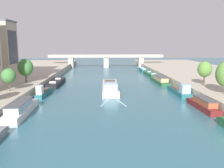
{
  "coord_description": "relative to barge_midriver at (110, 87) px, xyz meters",
  "views": [
    {
      "loc": [
        -2.58,
        -18.28,
        12.86
      ],
      "look_at": [
        0.0,
        39.3,
        3.07
      ],
      "focal_mm": 37.9,
      "sensor_mm": 36.0,
      "label": 1
    }
  ],
  "objects": [
    {
      "name": "barge_midriver",
      "position": [
        0.0,
        0.0,
        0.0
      ],
      "size": [
        4.66,
        23.13,
        3.13
      ],
      "color": "silver",
      "rests_on": "ground"
    },
    {
      "name": "wake_behind_barge",
      "position": [
        0.08,
        -14.61,
        -0.96
      ],
      "size": [
        5.6,
        5.93,
        0.03
      ],
      "color": "#A5D1DB",
      "rests_on": "ground"
    },
    {
      "name": "moored_boat_left_lone",
      "position": [
        -17.38,
        -22.37,
        0.12
      ],
      "size": [
        3.46,
        15.11,
        2.6
      ],
      "color": "silver",
      "rests_on": "ground"
    },
    {
      "name": "moored_boat_left_near",
      "position": [
        -16.99,
        -6.54,
        -0.06
      ],
      "size": [
        2.17,
        11.16,
        3.14
      ],
      "color": "#23666B",
      "rests_on": "ground"
    },
    {
      "name": "moored_boat_left_far",
      "position": [
        -16.92,
        9.66,
        -0.28
      ],
      "size": [
        3.69,
        16.84,
        2.45
      ],
      "color": "black",
      "rests_on": "ground"
    },
    {
      "name": "moored_boat_right_far",
      "position": [
        17.73,
        -20.51,
        0.02
      ],
      "size": [
        2.64,
        11.78,
        2.39
      ],
      "color": "maroon",
      "rests_on": "ground"
    },
    {
      "name": "moored_boat_right_upstream",
      "position": [
        17.73,
        -6.29,
        -0.04
      ],
      "size": [
        2.85,
        13.2,
        3.2
      ],
      "color": "#23666B",
      "rests_on": "ground"
    },
    {
      "name": "moored_boat_right_near",
      "position": [
        17.03,
        11.67,
        0.03
      ],
      "size": [
        3.42,
        15.85,
        2.42
      ],
      "color": "#235633",
      "rests_on": "ground"
    },
    {
      "name": "moored_boat_right_lone",
      "position": [
        17.66,
        29.71,
        -0.36
      ],
      "size": [
        3.59,
        16.15,
        2.28
      ],
      "color": "#235633",
      "rests_on": "ground"
    },
    {
      "name": "moored_boat_right_midway",
      "position": [
        17.23,
        45.33,
        -0.32
      ],
      "size": [
        2.92,
        13.49,
        2.36
      ],
      "color": "#23666B",
      "rests_on": "ground"
    },
    {
      "name": "tree_left_second",
      "position": [
        -23.41,
        -11.38,
        4.78
      ],
      "size": [
        3.21,
        3.21,
        5.15
      ],
      "color": "brown",
      "rests_on": "quay_left"
    },
    {
      "name": "tree_left_nearest",
      "position": [
        -23.3,
        0.34,
        5.5
      ],
      "size": [
        4.15,
        4.15,
        6.55
      ],
      "color": "brown",
      "rests_on": "quay_left"
    },
    {
      "name": "tree_right_second",
      "position": [
        23.7,
        -6.8,
        5.55
      ],
      "size": [
        3.58,
        3.58,
        6.22
      ],
      "color": "brown",
      "rests_on": "quay_right"
    },
    {
      "name": "bridge_far",
      "position": [
        0.13,
        65.22,
        3.54
      ],
      "size": [
        62.45,
        4.4,
        7.06
      ],
      "color": "#9E998E",
      "rests_on": "ground"
    }
  ]
}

